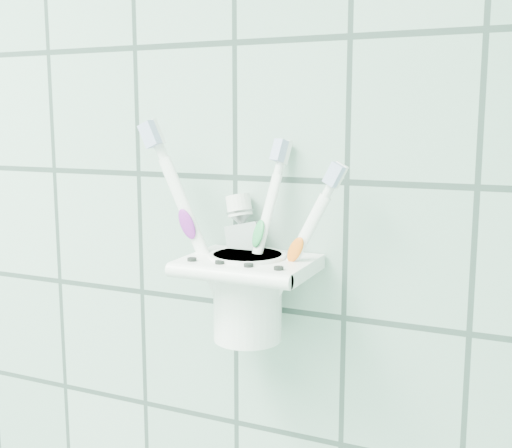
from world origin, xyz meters
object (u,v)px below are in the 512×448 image
toothbrush_pink (232,218)px  toothbrush_blue (236,235)px  cup (248,293)px  toothpaste_tube (257,252)px  toothbrush_orange (256,238)px  holder_bracket (249,267)px

toothbrush_pink → toothbrush_blue: size_ratio=1.14×
cup → toothpaste_tube: size_ratio=0.60×
toothbrush_orange → holder_bracket: bearing=-130.3°
toothbrush_pink → toothpaste_tube: size_ratio=1.53×
toothbrush_blue → toothpaste_tube: (0.01, 0.03, -0.02)m
holder_bracket → toothpaste_tube: toothpaste_tube is taller
toothbrush_orange → toothpaste_tube: 0.02m
cup → toothbrush_orange: size_ratio=0.47×
holder_bracket → toothbrush_orange: size_ratio=0.67×
toothbrush_blue → toothbrush_orange: 0.02m
cup → toothpaste_tube: (0.00, 0.01, 0.04)m
toothbrush_orange → cup: bearing=-168.3°
toothbrush_orange → toothbrush_blue: bearing=-120.5°
holder_bracket → toothbrush_blue: 0.04m
cup → toothbrush_pink: bearing=-175.1°
toothbrush_blue → toothpaste_tube: size_ratio=1.34×
holder_bracket → cup: (-0.00, 0.00, -0.03)m
holder_bracket → toothbrush_pink: bearing=172.6°
holder_bracket → cup: same height
cup → toothbrush_orange: toothbrush_orange is taller
cup → toothpaste_tube: 0.04m
toothbrush_pink → toothbrush_orange: size_ratio=1.21×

